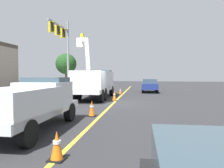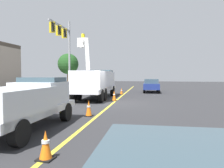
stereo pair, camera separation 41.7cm
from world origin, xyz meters
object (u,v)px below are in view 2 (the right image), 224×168
(service_pickup_truck, at_px, (24,102))
(traffic_cone_mid_front, at_px, (89,108))
(traffic_cone_trailing, at_px, (121,91))
(traffic_cone_mid_rear, at_px, (114,96))
(passing_minivan, at_px, (151,85))
(utility_bucket_truck, at_px, (96,81))
(traffic_signal_mast, at_px, (64,43))
(traffic_cone_leading, at_px, (46,145))

(service_pickup_truck, xyz_separation_m, traffic_cone_mid_front, (3.28, -1.41, -0.71))
(service_pickup_truck, xyz_separation_m, traffic_cone_trailing, (16.05, -0.41, -0.76))
(traffic_cone_mid_rear, distance_m, traffic_cone_trailing, 6.05)
(passing_minivan, bearing_deg, utility_bucket_truck, 151.74)
(traffic_cone_trailing, relative_size, traffic_signal_mast, 0.09)
(traffic_cone_mid_rear, bearing_deg, traffic_cone_trailing, 6.41)
(traffic_signal_mast, bearing_deg, passing_minivan, -52.80)
(passing_minivan, height_order, traffic_cone_mid_front, passing_minivan)
(utility_bucket_truck, height_order, traffic_cone_trailing, utility_bucket_truck)
(utility_bucket_truck, distance_m, traffic_signal_mast, 6.02)
(traffic_cone_mid_rear, relative_size, traffic_signal_mast, 0.11)
(utility_bucket_truck, bearing_deg, traffic_cone_mid_rear, -126.09)
(utility_bucket_truck, xyz_separation_m, passing_minivan, (8.39, -4.51, -0.63))
(traffic_cone_mid_rear, bearing_deg, traffic_cone_leading, -173.88)
(service_pickup_truck, height_order, traffic_cone_mid_rear, service_pickup_truck)
(traffic_cone_mid_front, bearing_deg, service_pickup_truck, 156.81)
(utility_bucket_truck, relative_size, passing_minivan, 1.69)
(utility_bucket_truck, bearing_deg, traffic_signal_mast, 66.22)
(utility_bucket_truck, xyz_separation_m, traffic_cone_mid_rear, (-1.61, -2.20, -1.17))
(traffic_cone_trailing, bearing_deg, traffic_cone_mid_rear, -173.59)
(traffic_cone_leading, height_order, traffic_cone_mid_front, traffic_cone_mid_front)
(service_pickup_truck, height_order, traffic_cone_mid_front, service_pickup_truck)
(utility_bucket_truck, bearing_deg, traffic_cone_leading, -165.84)
(utility_bucket_truck, relative_size, traffic_cone_mid_rear, 9.65)
(passing_minivan, height_order, traffic_signal_mast, traffic_signal_mast)
(passing_minivan, relative_size, traffic_cone_leading, 6.58)
(utility_bucket_truck, distance_m, traffic_cone_mid_front, 8.81)
(utility_bucket_truck, xyz_separation_m, service_pickup_truck, (-11.64, -1.12, -0.48))
(utility_bucket_truck, height_order, traffic_cone_mid_front, utility_bucket_truck)
(traffic_cone_mid_rear, bearing_deg, service_pickup_truck, 173.84)
(traffic_cone_mid_front, distance_m, traffic_cone_mid_rear, 6.75)
(service_pickup_truck, bearing_deg, passing_minivan, -9.61)
(traffic_signal_mast, bearing_deg, traffic_cone_mid_rear, -118.41)
(traffic_cone_leading, bearing_deg, utility_bucket_truck, 14.16)
(utility_bucket_truck, height_order, passing_minivan, utility_bucket_truck)
(utility_bucket_truck, xyz_separation_m, traffic_signal_mast, (1.82, 4.14, 3.97))
(traffic_cone_mid_front, bearing_deg, traffic_cone_mid_rear, 2.74)
(traffic_cone_mid_front, xyz_separation_m, traffic_cone_trailing, (12.76, 1.00, -0.05))
(utility_bucket_truck, xyz_separation_m, traffic_cone_trailing, (4.41, -1.53, -1.24))
(utility_bucket_truck, distance_m, traffic_cone_leading, 14.50)
(traffic_cone_leading, bearing_deg, traffic_signal_mast, 25.86)
(traffic_cone_leading, relative_size, traffic_cone_mid_rear, 0.87)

